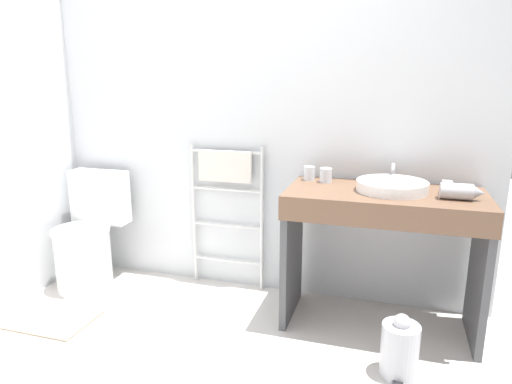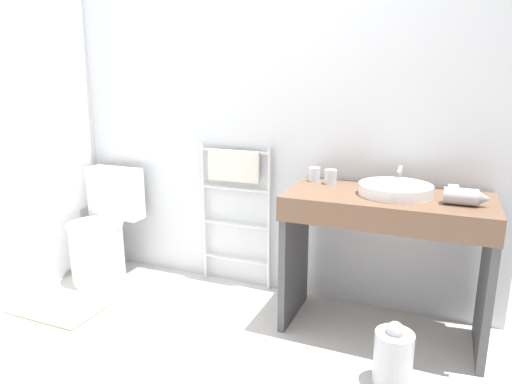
{
  "view_description": "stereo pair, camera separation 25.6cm",
  "coord_description": "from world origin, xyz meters",
  "px_view_note": "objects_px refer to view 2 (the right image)",
  "views": [
    {
      "loc": [
        0.88,
        -1.39,
        1.45
      ],
      "look_at": [
        0.16,
        0.99,
        0.83
      ],
      "focal_mm": 32.0,
      "sensor_mm": 36.0,
      "label": 1
    },
    {
      "loc": [
        1.12,
        -1.3,
        1.45
      ],
      "look_at": [
        0.16,
        0.99,
        0.83
      ],
      "focal_mm": 32.0,
      "sensor_mm": 36.0,
      "label": 2
    }
  ],
  "objects_px": {
    "cup_near_wall": "(314,174)",
    "trash_bin": "(393,357)",
    "toilet": "(103,235)",
    "cup_near_edge": "(330,177)",
    "hair_dryer": "(463,196)",
    "sink_basin": "(395,189)",
    "towel_radiator": "(234,186)"
  },
  "relations": [
    {
      "from": "toilet",
      "to": "cup_near_edge",
      "type": "height_order",
      "value": "cup_near_edge"
    },
    {
      "from": "cup_near_edge",
      "to": "toilet",
      "type": "bearing_deg",
      "value": -174.75
    },
    {
      "from": "sink_basin",
      "to": "cup_near_edge",
      "type": "height_order",
      "value": "cup_near_edge"
    },
    {
      "from": "hair_dryer",
      "to": "trash_bin",
      "type": "distance_m",
      "value": 0.87
    },
    {
      "from": "toilet",
      "to": "cup_near_edge",
      "type": "relative_size",
      "value": 9.29
    },
    {
      "from": "cup_near_wall",
      "to": "hair_dryer",
      "type": "height_order",
      "value": "same"
    },
    {
      "from": "toilet",
      "to": "hair_dryer",
      "type": "distance_m",
      "value": 2.43
    },
    {
      "from": "toilet",
      "to": "towel_radiator",
      "type": "height_order",
      "value": "towel_radiator"
    },
    {
      "from": "towel_radiator",
      "to": "trash_bin",
      "type": "height_order",
      "value": "towel_radiator"
    },
    {
      "from": "hair_dryer",
      "to": "trash_bin",
      "type": "bearing_deg",
      "value": -120.93
    },
    {
      "from": "sink_basin",
      "to": "trash_bin",
      "type": "distance_m",
      "value": 0.86
    },
    {
      "from": "cup_near_edge",
      "to": "trash_bin",
      "type": "xyz_separation_m",
      "value": [
        0.48,
        -0.6,
        -0.73
      ]
    },
    {
      "from": "toilet",
      "to": "cup_near_wall",
      "type": "xyz_separation_m",
      "value": [
        1.53,
        0.19,
        0.54
      ]
    },
    {
      "from": "sink_basin",
      "to": "cup_near_edge",
      "type": "bearing_deg",
      "value": 161.89
    },
    {
      "from": "sink_basin",
      "to": "hair_dryer",
      "type": "relative_size",
      "value": 1.82
    },
    {
      "from": "cup_near_wall",
      "to": "hair_dryer",
      "type": "relative_size",
      "value": 0.4
    },
    {
      "from": "sink_basin",
      "to": "cup_near_wall",
      "type": "relative_size",
      "value": 4.57
    },
    {
      "from": "toilet",
      "to": "trash_bin",
      "type": "xyz_separation_m",
      "value": [
        2.12,
        -0.45,
        -0.18
      ]
    },
    {
      "from": "hair_dryer",
      "to": "trash_bin",
      "type": "xyz_separation_m",
      "value": [
        -0.24,
        -0.4,
        -0.73
      ]
    },
    {
      "from": "trash_bin",
      "to": "cup_near_wall",
      "type": "bearing_deg",
      "value": 133.06
    },
    {
      "from": "cup_near_wall",
      "to": "hair_dryer",
      "type": "bearing_deg",
      "value": -15.26
    },
    {
      "from": "hair_dryer",
      "to": "trash_bin",
      "type": "height_order",
      "value": "hair_dryer"
    },
    {
      "from": "toilet",
      "to": "cup_near_wall",
      "type": "distance_m",
      "value": 1.64
    },
    {
      "from": "cup_near_wall",
      "to": "trash_bin",
      "type": "height_order",
      "value": "cup_near_wall"
    },
    {
      "from": "cup_near_edge",
      "to": "hair_dryer",
      "type": "distance_m",
      "value": 0.75
    },
    {
      "from": "toilet",
      "to": "cup_near_wall",
      "type": "bearing_deg",
      "value": 6.89
    },
    {
      "from": "cup_near_wall",
      "to": "trash_bin",
      "type": "xyz_separation_m",
      "value": [
        0.59,
        -0.63,
        -0.73
      ]
    },
    {
      "from": "cup_near_edge",
      "to": "hair_dryer",
      "type": "height_order",
      "value": "same"
    },
    {
      "from": "cup_near_edge",
      "to": "sink_basin",
      "type": "bearing_deg",
      "value": -18.11
    },
    {
      "from": "cup_near_edge",
      "to": "hair_dryer",
      "type": "bearing_deg",
      "value": -14.92
    },
    {
      "from": "toilet",
      "to": "sink_basin",
      "type": "distance_m",
      "value": 2.1
    },
    {
      "from": "sink_basin",
      "to": "cup_near_edge",
      "type": "distance_m",
      "value": 0.41
    }
  ]
}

